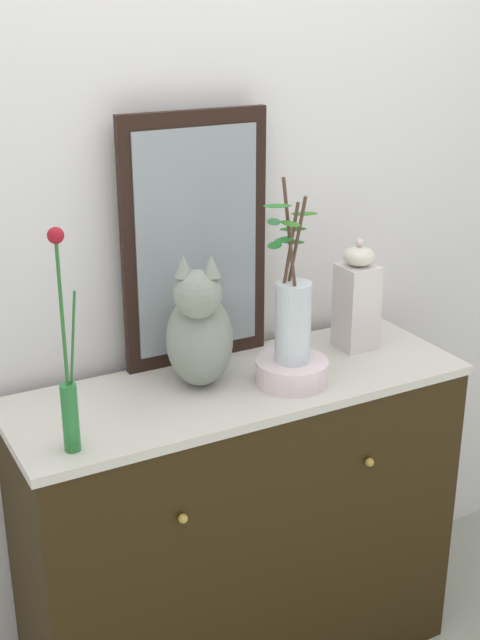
# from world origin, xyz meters

# --- Properties ---
(wall_back) EXTENTS (4.40, 0.08, 2.60)m
(wall_back) POSITION_xyz_m (0.00, 0.29, 1.30)
(wall_back) COLOR silver
(wall_back) RESTS_ON ground_plane
(sideboard) EXTENTS (1.26, 0.45, 0.94)m
(sideboard) POSITION_xyz_m (0.00, -0.00, 0.47)
(sideboard) COLOR black
(sideboard) RESTS_ON ground_plane
(mirror_leaning) EXTENTS (0.42, 0.03, 0.70)m
(mirror_leaning) POSITION_xyz_m (-0.03, 0.20, 1.29)
(mirror_leaning) COLOR black
(mirror_leaning) RESTS_ON sideboard
(cat_sitting) EXTENTS (0.28, 0.42, 0.38)m
(cat_sitting) POSITION_xyz_m (-0.10, 0.04, 1.10)
(cat_sitting) COLOR gray
(cat_sitting) RESTS_ON sideboard
(vase_slim_green) EXTENTS (0.05, 0.04, 0.53)m
(vase_slim_green) POSITION_xyz_m (-0.51, -0.13, 1.11)
(vase_slim_green) COLOR #277233
(vase_slim_green) RESTS_ON sideboard
(bowl_porcelain) EXTENTS (0.20, 0.20, 0.06)m
(bowl_porcelain) POSITION_xyz_m (0.12, -0.07, 0.98)
(bowl_porcelain) COLOR silver
(bowl_porcelain) RESTS_ON sideboard
(vase_glass_clear) EXTENTS (0.19, 0.19, 0.49)m
(vase_glass_clear) POSITION_xyz_m (0.12, -0.06, 1.14)
(vase_glass_clear) COLOR silver
(vase_glass_clear) RESTS_ON bowl_porcelain
(jar_lidded_porcelain) EXTENTS (0.10, 0.10, 0.33)m
(jar_lidded_porcelain) POSITION_xyz_m (0.42, 0.06, 1.09)
(jar_lidded_porcelain) COLOR silver
(jar_lidded_porcelain) RESTS_ON sideboard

